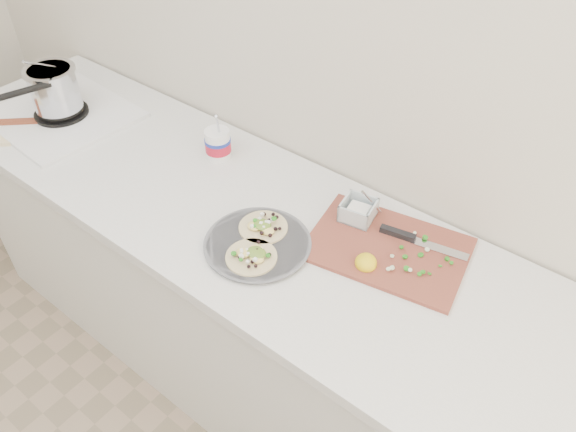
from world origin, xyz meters
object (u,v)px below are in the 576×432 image
Objects in this scene: stove at (57,99)px; taco_plate at (257,242)px; cutboard at (387,242)px; bacon_plate at (16,124)px; tub at (218,141)px.

stove is 1.02m from taco_plate.
stove is 1.31m from cutboard.
taco_plate is (1.01, -0.07, -0.06)m from stove.
stove reaches higher than bacon_plate.
stove reaches higher than taco_plate.
taco_plate is 0.63× the size of cutboard.
stove reaches higher than cutboard.
stove reaches higher than tub.
cutboard is at bearing -1.87° from tub.
bacon_plate is at bearing -117.30° from stove.
bacon_plate is (-1.38, -0.30, -0.01)m from cutboard.
cutboard is at bearing 12.08° from bacon_plate.
tub is at bearing 167.61° from cutboard.
stove is 0.18m from bacon_plate.
taco_plate is 1.15× the size of bacon_plate.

